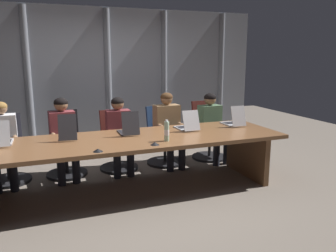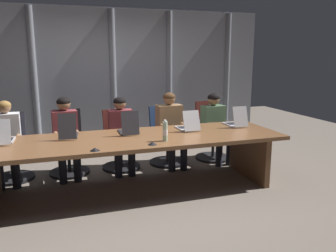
{
  "view_description": "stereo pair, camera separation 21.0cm",
  "coord_description": "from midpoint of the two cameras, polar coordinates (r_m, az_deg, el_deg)",
  "views": [
    {
      "loc": [
        -1.13,
        -4.15,
        1.78
      ],
      "look_at": [
        0.49,
        0.09,
        0.83
      ],
      "focal_mm": 36.54,
      "sensor_mm": 36.0,
      "label": 1
    },
    {
      "loc": [
        -0.94,
        -4.22,
        1.78
      ],
      "look_at": [
        0.49,
        0.09,
        0.83
      ],
      "focal_mm": 36.54,
      "sensor_mm": 36.0,
      "label": 2
    }
  ],
  "objects": [
    {
      "name": "ground_plane",
      "position": [
        4.66,
        -4.21,
        -10.66
      ],
      "size": [
        12.17,
        12.17,
        0.0
      ],
      "primitive_type": "plane",
      "color": "#6B6056"
    },
    {
      "name": "conference_table",
      "position": [
        4.47,
        -4.32,
        -3.64
      ],
      "size": [
        3.93,
        1.16,
        0.73
      ],
      "color": "brown",
      "rests_on": "ground_plane"
    },
    {
      "name": "curtain_backdrop",
      "position": [
        6.45,
        -9.17,
        7.44
      ],
      "size": [
        6.09,
        0.17,
        2.61
      ],
      "color": "gray",
      "rests_on": "ground_plane"
    },
    {
      "name": "laptop_left_end",
      "position": [
        4.56,
        -24.78,
        -1.83
      ],
      "size": [
        0.26,
        0.43,
        0.31
      ],
      "rotation": [
        0.0,
        0.0,
        1.54
      ],
      "color": "#BCBCC1",
      "rests_on": "conference_table"
    },
    {
      "name": "laptop_left_mid",
      "position": [
        4.55,
        -15.01,
        -1.09
      ],
      "size": [
        0.27,
        0.45,
        0.33
      ],
      "rotation": [
        0.0,
        0.0,
        1.46
      ],
      "color": "#2D2D33",
      "rests_on": "conference_table"
    },
    {
      "name": "laptop_center",
      "position": [
        4.64,
        -5.32,
        -0.52
      ],
      "size": [
        0.24,
        0.4,
        0.32
      ],
      "rotation": [
        0.0,
        0.0,
        1.56
      ],
      "color": "#2D2D33",
      "rests_on": "conference_table"
    },
    {
      "name": "laptop_right_mid",
      "position": [
        4.88,
        4.53,
        0.04
      ],
      "size": [
        0.25,
        0.41,
        0.29
      ],
      "rotation": [
        0.0,
        0.0,
        1.6
      ],
      "color": "#BCBCC1",
      "rests_on": "conference_table"
    },
    {
      "name": "laptop_right_end",
      "position": [
        5.25,
        12.33,
        0.67
      ],
      "size": [
        0.23,
        0.41,
        0.31
      ],
      "rotation": [
        0.0,
        0.0,
        1.56
      ],
      "color": "#BCBCC1",
      "rests_on": "conference_table"
    },
    {
      "name": "office_chair_left_end",
      "position": [
        5.42,
        -23.68,
        -4.4
      ],
      "size": [
        0.6,
        0.6,
        0.95
      ],
      "rotation": [
        0.0,
        0.0,
        -1.53
      ],
      "color": "#2D2D38",
      "rests_on": "ground_plane"
    },
    {
      "name": "office_chair_left_mid",
      "position": [
        5.4,
        -15.22,
        -3.83
      ],
      "size": [
        0.6,
        0.6,
        0.96
      ],
      "rotation": [
        0.0,
        0.0,
        -1.58
      ],
      "color": "black",
      "rests_on": "ground_plane"
    },
    {
      "name": "office_chair_center",
      "position": [
        5.49,
        -6.94,
        -3.35
      ],
      "size": [
        0.6,
        0.6,
        0.92
      ],
      "rotation": [
        0.0,
        0.0,
        -1.48
      ],
      "color": "#511E19",
      "rests_on": "ground_plane"
    },
    {
      "name": "office_chair_right_mid",
      "position": [
        5.69,
        0.74,
        -2.67
      ],
      "size": [
        0.6,
        0.61,
        0.94
      ],
      "rotation": [
        0.0,
        0.0,
        -1.4
      ],
      "color": "navy",
      "rests_on": "ground_plane"
    },
    {
      "name": "office_chair_right_end",
      "position": [
        6.01,
        8.26,
        -1.88
      ],
      "size": [
        0.6,
        0.6,
        0.99
      ],
      "rotation": [
        0.0,
        0.0,
        -1.46
      ],
      "color": "#511E19",
      "rests_on": "ground_plane"
    },
    {
      "name": "person_left_end",
      "position": [
        5.2,
        -24.29,
        -1.79
      ],
      "size": [
        0.38,
        0.55,
        1.16
      ],
      "rotation": [
        0.0,
        0.0,
        -1.54
      ],
      "color": "silver",
      "rests_on": "ground_plane"
    },
    {
      "name": "person_left_mid",
      "position": [
        5.17,
        -15.56,
        -1.0
      ],
      "size": [
        0.39,
        0.56,
        1.18
      ],
      "rotation": [
        0.0,
        0.0,
        -1.5
      ],
      "color": "brown",
      "rests_on": "ground_plane"
    },
    {
      "name": "person_center",
      "position": [
        5.27,
        -6.65,
        -0.59
      ],
      "size": [
        0.38,
        0.56,
        1.15
      ],
      "rotation": [
        0.0,
        0.0,
        -1.61
      ],
      "color": "brown",
      "rests_on": "ground_plane"
    },
    {
      "name": "person_right_mid",
      "position": [
        5.49,
        1.61,
        0.25
      ],
      "size": [
        0.43,
        0.56,
        1.19
      ],
      "rotation": [
        0.0,
        0.0,
        -1.53
      ],
      "color": "olive",
      "rests_on": "ground_plane"
    },
    {
      "name": "person_right_end",
      "position": [
        5.8,
        8.99,
        0.53
      ],
      "size": [
        0.42,
        0.57,
        1.15
      ],
      "rotation": [
        0.0,
        0.0,
        -1.48
      ],
      "color": "#4C6B4C",
      "rests_on": "ground_plane"
    },
    {
      "name": "water_bottle_secondary",
      "position": [
        4.21,
        0.94,
        -0.91
      ],
      "size": [
        0.06,
        0.06,
        0.27
      ],
      "color": "#ADD1B2",
      "rests_on": "conference_table"
    },
    {
      "name": "conference_mic_left_side",
      "position": [
        3.87,
        -10.6,
        -3.84
      ],
      "size": [
        0.11,
        0.11,
        0.03
      ],
      "primitive_type": "cone",
      "color": "black",
      "rests_on": "conference_table"
    },
    {
      "name": "conference_mic_middle",
      "position": [
        4.06,
        -1.14,
        -2.92
      ],
      "size": [
        0.11,
        0.11,
        0.03
      ],
      "primitive_type": "cone",
      "color": "black",
      "rests_on": "conference_table"
    }
  ]
}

